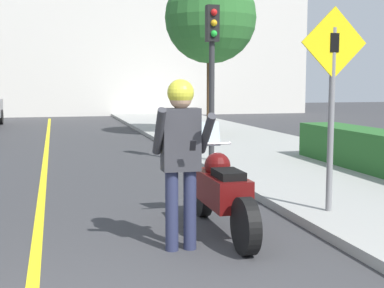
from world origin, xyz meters
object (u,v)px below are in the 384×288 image
(street_tree, at_px, (211,18))
(traffic_light, at_px, (212,53))
(crossing_sign, at_px, (332,90))
(motorcycle, at_px, (221,192))
(person_biker, at_px, (181,145))

(street_tree, bearing_deg, traffic_light, -106.09)
(crossing_sign, xyz_separation_m, traffic_light, (-0.18, 4.81, 0.72))
(crossing_sign, distance_m, street_tree, 10.76)
(motorcycle, xyz_separation_m, street_tree, (3.01, 10.65, 3.34))
(person_biker, relative_size, traffic_light, 0.56)
(person_biker, xyz_separation_m, street_tree, (3.62, 11.19, 2.70))
(motorcycle, xyz_separation_m, crossing_sign, (1.56, 0.21, 1.21))
(motorcycle, bearing_deg, traffic_light, 74.62)
(street_tree, bearing_deg, crossing_sign, -97.90)
(traffic_light, distance_m, street_tree, 6.03)
(crossing_sign, bearing_deg, street_tree, 82.10)
(traffic_light, relative_size, street_tree, 0.63)
(person_biker, distance_m, crossing_sign, 2.37)
(crossing_sign, distance_m, traffic_light, 4.86)
(crossing_sign, bearing_deg, traffic_light, 92.10)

